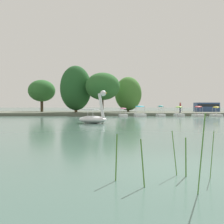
{
  "coord_description": "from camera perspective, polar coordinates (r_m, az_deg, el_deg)",
  "views": [
    {
      "loc": [
        -1.78,
        -6.09,
        1.52
      ],
      "look_at": [
        -1.77,
        24.53,
        0.82
      ],
      "focal_mm": 40.49,
      "sensor_mm": 36.0,
      "label": 1
    }
  ],
  "objects": [
    {
      "name": "pedal_boat_red",
      "position": [
        38.88,
        18.92,
        -0.37
      ],
      "size": [
        1.49,
        2.07,
        1.55
      ],
      "color": "white",
      "rests_on": "ground_plane"
    },
    {
      "name": "person_on_path",
      "position": [
        41.99,
        15.14,
        1.09
      ],
      "size": [
        0.23,
        0.24,
        1.73
      ],
      "color": "#23283D",
      "rests_on": "shore_bank_far"
    },
    {
      "name": "swan_boat",
      "position": [
        22.59,
        -4.21,
        -1.13
      ],
      "size": [
        3.01,
        2.3,
        2.92
      ],
      "color": "white",
      "rests_on": "ground_plane"
    },
    {
      "name": "pedal_boat_teal",
      "position": [
        37.7,
        10.91,
        -0.31
      ],
      "size": [
        1.09,
        2.0,
        1.62
      ],
      "color": "white",
      "rests_on": "ground_plane"
    },
    {
      "name": "ground_plane",
      "position": [
        6.52,
        16.21,
        -12.21
      ],
      "size": [
        596.11,
        596.11,
        0.0
      ],
      "primitive_type": "plane",
      "color": "#47665B"
    },
    {
      "name": "reed_clump_foreground",
      "position": [
        5.25,
        16.94,
        -9.31
      ],
      "size": [
        2.77,
        1.37,
        1.42
      ],
      "color": "#4C7F33",
      "rests_on": "ground_plane"
    },
    {
      "name": "tree_willow_overhanging",
      "position": [
        49.55,
        3.67,
        4.13
      ],
      "size": [
        6.95,
        6.75,
        6.78
      ],
      "color": "brown",
      "rests_on": "shore_bank_far"
    },
    {
      "name": "parked_van",
      "position": [
        52.31,
        20.53,
        1.12
      ],
      "size": [
        4.53,
        2.0,
        1.76
      ],
      "color": "navy",
      "rests_on": "shore_bank_far"
    },
    {
      "name": "pedal_boat_pink",
      "position": [
        36.85,
        2.51,
        -0.44
      ],
      "size": [
        1.31,
        1.94,
        1.3
      ],
      "color": "white",
      "rests_on": "ground_plane"
    },
    {
      "name": "tree_willow_near_path",
      "position": [
        46.1,
        -8.18,
        5.36
      ],
      "size": [
        6.86,
        6.37,
        8.34
      ],
      "color": "brown",
      "rests_on": "shore_bank_far"
    },
    {
      "name": "pedal_boat_lime",
      "position": [
        38.26,
        14.88,
        -0.33
      ],
      "size": [
        1.18,
        2.03,
        1.52
      ],
      "color": "white",
      "rests_on": "ground_plane"
    },
    {
      "name": "tree_broadleaf_right",
      "position": [
        43.18,
        -2.13,
        5.79
      ],
      "size": [
        6.26,
        5.95,
        6.76
      ],
      "color": "#423323",
      "rests_on": "shore_bank_far"
    },
    {
      "name": "tree_broadleaf_left",
      "position": [
        51.6,
        -15.59,
        4.63
      ],
      "size": [
        6.54,
        6.64,
        6.23
      ],
      "color": "#423323",
      "rests_on": "shore_bank_far"
    },
    {
      "name": "pedal_boat_cyan",
      "position": [
        37.49,
        6.31,
        -0.35
      ],
      "size": [
        1.65,
        2.45,
        1.6
      ],
      "color": "white",
      "rests_on": "ground_plane"
    },
    {
      "name": "pedal_boat_yellow",
      "position": [
        40.22,
        22.45,
        -0.34
      ],
      "size": [
        1.21,
        2.16,
        1.48
      ],
      "color": "white",
      "rests_on": "ground_plane"
    },
    {
      "name": "shore_bank_far",
      "position": [
        48.04,
        2.11,
        -0.23
      ],
      "size": [
        120.89,
        18.38,
        0.47
      ],
      "primitive_type": "cube",
      "color": "#5B6051",
      "rests_on": "ground_plane"
    }
  ]
}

